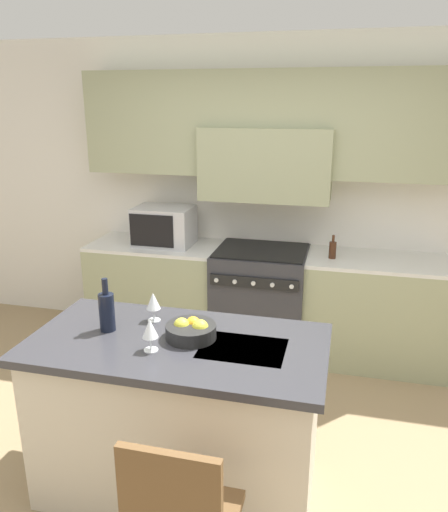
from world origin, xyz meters
The scene contains 11 objects.
ground_plane centered at (0.00, 0.00, 0.00)m, with size 10.00×10.00×0.00m, color #997F5B.
back_cabinetry centered at (0.00, 2.04, 1.58)m, with size 10.00×0.46×2.70m.
back_counter centered at (0.00, 1.78, 0.46)m, with size 3.13×0.62×0.92m.
range_stove centered at (0.00, 1.76, 0.47)m, with size 0.79×0.70×0.94m.
microwave centered at (-0.89, 1.78, 1.09)m, with size 0.51×0.38×0.34m.
kitchen_island centered at (-0.15, -0.02, 0.47)m, with size 1.59×0.82×0.94m.
wine_bottle centered at (-0.56, 0.01, 1.06)m, with size 0.09×0.09×0.30m.
wine_glass_near centered at (-0.24, -0.16, 1.06)m, with size 0.08×0.08×0.17m.
wine_glass_far centered at (-0.36, 0.18, 1.06)m, with size 0.08×0.08×0.17m.
fruit_bowl centered at (-0.08, 0.03, 0.99)m, with size 0.27×0.27×0.11m.
oil_bottle_on_counter centered at (0.60, 1.72, 0.99)m, with size 0.06×0.06×0.20m.
Camera 1 is at (0.67, -2.29, 2.17)m, focal length 35.00 mm.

